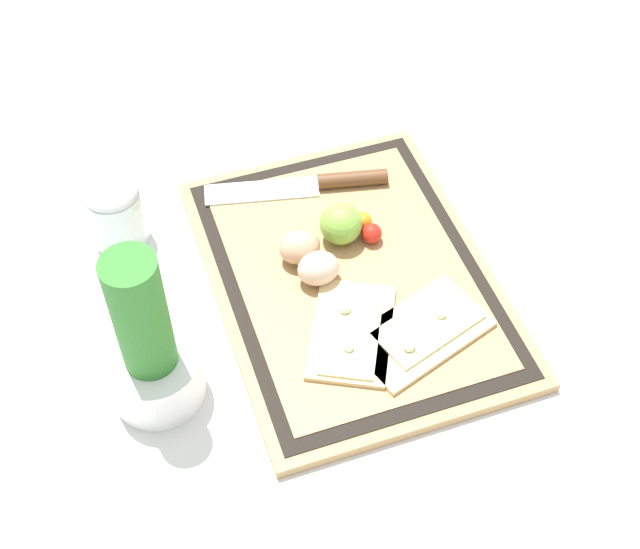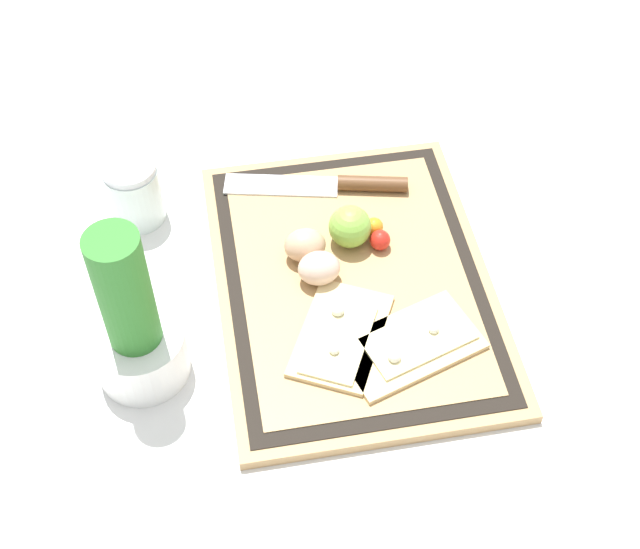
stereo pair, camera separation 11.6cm
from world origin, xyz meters
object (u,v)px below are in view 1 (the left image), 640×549
egg_pink (318,268)px  cherry_tomato_red (372,233)px  pizza_slice_far (351,332)px  knife (327,182)px  sauce_jar (117,217)px  lime (341,224)px  cherry_tomato_yellow (363,221)px  egg_brown (300,247)px  pizza_slice_near (422,331)px  herb_pot (150,353)px

egg_pink → cherry_tomato_red: egg_pink is taller
pizza_slice_far → knife: pizza_slice_far is taller
egg_pink → sauce_jar: size_ratio=0.57×
cherry_tomato_red → egg_pink: bearing=114.7°
pizza_slice_far → lime: size_ratio=3.16×
knife → sauce_jar: size_ratio=2.68×
cherry_tomato_yellow → lime: bearing=103.7°
egg_brown → knife: bearing=-33.9°
pizza_slice_near → cherry_tomato_yellow: (0.19, 0.01, 0.01)m
cherry_tomato_yellow → herb_pot: 0.36m
pizza_slice_far → lime: (0.16, -0.04, 0.02)m
pizza_slice_near → cherry_tomato_yellow: bearing=1.9°
pizza_slice_far → herb_pot: bearing=87.9°
pizza_slice_far → cherry_tomato_yellow: size_ratio=7.25×
knife → cherry_tomato_red: 0.12m
herb_pot → egg_brown: bearing=-59.5°
lime → sauce_jar: size_ratio=0.59×
pizza_slice_near → sauce_jar: size_ratio=1.99×
cherry_tomato_red → herb_pot: size_ratio=0.12×
lime → cherry_tomato_yellow: bearing=-76.3°
lime → herb_pot: herb_pot is taller
lime → cherry_tomato_red: size_ratio=2.06×
knife → pizza_slice_far: bearing=167.5°
egg_brown → pizza_slice_far: bearing=-171.3°
pizza_slice_far → cherry_tomato_yellow: 0.18m
cherry_tomato_yellow → herb_pot: herb_pot is taller
cherry_tomato_red → egg_brown: bearing=89.7°
egg_brown → herb_pot: 0.26m
herb_pot → lime: bearing=-62.6°
pizza_slice_near → lime: size_ratio=3.37×
knife → herb_pot: bearing=129.5°
egg_brown → cherry_tomato_yellow: size_ratio=2.21×
knife → sauce_jar: bearing=87.0°
pizza_slice_far → cherry_tomato_red: size_ratio=6.52×
egg_pink → cherry_tomato_red: size_ratio=1.98×
cherry_tomato_red → sauce_jar: sauce_jar is taller
pizza_slice_far → sauce_jar: size_ratio=1.87×
cherry_tomato_red → lime: bearing=65.3°
egg_brown → herb_pot: herb_pot is taller
knife → egg_brown: size_ratio=4.73×
egg_pink → herb_pot: (-0.09, 0.24, 0.04)m
egg_pink → cherry_tomato_yellow: 0.11m
sauce_jar → knife: bearing=-93.0°
pizza_slice_near → herb_pot: herb_pot is taller
egg_brown → cherry_tomato_red: (-0.00, -0.10, -0.01)m
pizza_slice_near → cherry_tomato_red: bearing=1.3°
pizza_slice_near → sauce_jar: sauce_jar is taller
cherry_tomato_red → cherry_tomato_yellow: cherry_tomato_red is taller
pizza_slice_near → cherry_tomato_yellow: cherry_tomato_yellow is taller
pizza_slice_near → lime: 0.19m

